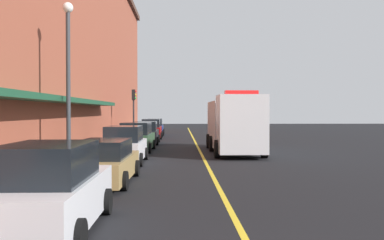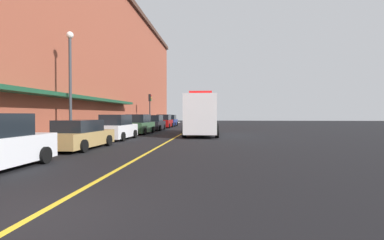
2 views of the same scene
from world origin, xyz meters
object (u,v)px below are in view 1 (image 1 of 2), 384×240
object	(u,v)px
parked_car_5	(151,129)
parked_car_6	(155,128)
parked_car_1	(105,162)
parked_car_4	(146,133)
box_truck	(233,124)
parked_car_3	(137,138)
parking_meter_2	(127,131)
parked_car_2	(125,146)
parking_meter_0	(124,132)
parking_meter_1	(138,127)
parked_car_0	(50,191)
traffic_light_near	(134,104)
street_lamp_left	(68,67)

from	to	relation	value
parked_car_5	parked_car_6	size ratio (longest dim) A/B	1.10
parked_car_1	parked_car_6	xyz separation A→B (m)	(0.01, 29.80, 0.09)
parked_car_4	box_truck	distance (m)	9.36
parked_car_3	parking_meter_2	size ratio (longest dim) A/B	3.52
parked_car_2	parking_meter_0	size ratio (longest dim) A/B	3.38
parked_car_5	parking_meter_1	size ratio (longest dim) A/B	3.52
parked_car_0	parked_car_5	distance (m)	30.53
parked_car_6	parking_meter_1	xyz separation A→B (m)	(-1.40, -4.17, 0.23)
parked_car_2	traffic_light_near	bearing A→B (deg)	5.23
parked_car_3	parking_meter_2	xyz separation A→B (m)	(-1.30, 5.65, 0.20)
parked_car_3	traffic_light_near	xyz separation A→B (m)	(-1.24, 9.71, 2.29)
parked_car_0	box_truck	world-z (taller)	box_truck
parked_car_1	parking_meter_1	distance (m)	25.67
parking_meter_1	parking_meter_2	xyz separation A→B (m)	(0.00, -8.07, 0.00)
parking_meter_1	parked_car_4	bearing A→B (deg)	-79.48
parked_car_1	parked_car_3	bearing A→B (deg)	1.99
parked_car_2	parked_car_5	bearing A→B (deg)	0.44
parked_car_2	box_truck	xyz separation A→B (m)	(6.05, 5.18, 0.90)
parking_meter_0	traffic_light_near	bearing A→B (deg)	89.40
parked_car_6	box_truck	size ratio (longest dim) A/B	0.47
parked_car_1	parked_car_3	distance (m)	11.91
parking_meter_0	parked_car_0	bearing A→B (deg)	-86.56
parked_car_3	parked_car_4	xyz separation A→B (m)	(0.10, 6.18, -0.03)
parking_meter_2	parked_car_2	bearing A→B (deg)	-83.56
street_lamp_left	traffic_light_near	xyz separation A→B (m)	(0.66, 18.90, -1.24)
parked_car_0	parked_car_5	size ratio (longest dim) A/B	0.99
parked_car_2	parked_car_5	world-z (taller)	parked_car_5
parked_car_0	parked_car_2	world-z (taller)	parked_car_0
parked_car_1	street_lamp_left	distance (m)	4.97
traffic_light_near	parking_meter_1	bearing A→B (deg)	90.88
parked_car_3	parked_car_6	xyz separation A→B (m)	(0.10, 17.89, -0.03)
parked_car_5	parked_car_4	bearing A→B (deg)	179.23
parking_meter_2	parked_car_3	bearing A→B (deg)	-77.03
parked_car_1	parking_meter_2	distance (m)	17.62
parking_meter_2	street_lamp_left	xyz separation A→B (m)	(-0.60, -14.85, 3.34)
parked_car_4	street_lamp_left	world-z (taller)	street_lamp_left
box_truck	parking_meter_0	world-z (taller)	box_truck
parked_car_1	box_truck	xyz separation A→B (m)	(5.99, 10.95, 1.02)
parked_car_5	parked_car_3	bearing A→B (deg)	178.77
parked_car_0	parking_meter_2	size ratio (longest dim) A/B	3.50
parked_car_6	box_truck	world-z (taller)	box_truck
parked_car_3	box_truck	bearing A→B (deg)	-97.04
parked_car_2	traffic_light_near	distance (m)	16.07
traffic_light_near	box_truck	bearing A→B (deg)	-55.55
parked_car_0	street_lamp_left	distance (m)	9.64
parked_car_1	traffic_light_near	xyz separation A→B (m)	(-1.33, 21.62, 2.42)
parked_car_5	parked_car_6	bearing A→B (deg)	-0.86
parked_car_0	traffic_light_near	xyz separation A→B (m)	(-1.25, 27.67, 2.28)
street_lamp_left	parked_car_5	bearing A→B (deg)	84.76
traffic_light_near	parked_car_5	bearing A→B (deg)	64.99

